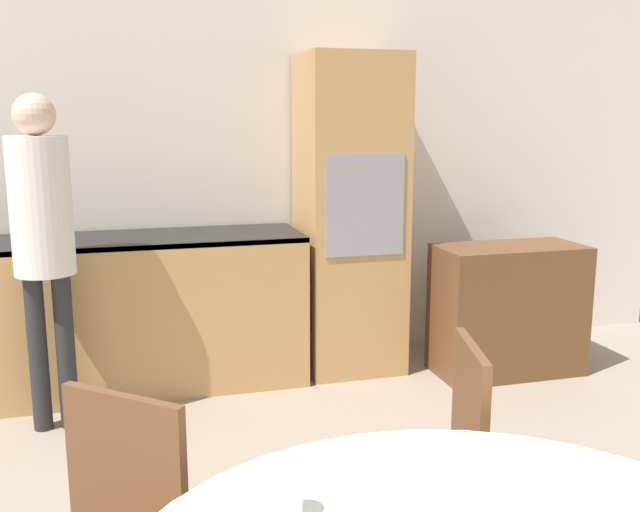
{
  "coord_description": "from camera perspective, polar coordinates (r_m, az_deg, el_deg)",
  "views": [
    {
      "loc": [
        -0.73,
        0.09,
        1.6
      ],
      "look_at": [
        -0.04,
        2.57,
        1.09
      ],
      "focal_mm": 40.0,
      "sensor_mm": 36.0,
      "label": 1
    }
  ],
  "objects": [
    {
      "name": "wall_back",
      "position": [
        4.63,
        -6.54,
        7.35
      ],
      "size": [
        6.3,
        0.05,
        2.6
      ],
      "color": "silver",
      "rests_on": "ground_plane"
    },
    {
      "name": "kitchen_counter",
      "position": [
        4.37,
        -18.63,
        -4.44
      ],
      "size": [
        2.6,
        0.6,
        0.91
      ],
      "color": "tan",
      "rests_on": "ground_plane"
    },
    {
      "name": "oven_unit",
      "position": [
        4.48,
        2.39,
        3.26
      ],
      "size": [
        0.6,
        0.59,
        1.97
      ],
      "color": "tan",
      "rests_on": "ground_plane"
    },
    {
      "name": "sideboard",
      "position": [
        4.64,
        14.78,
        -4.15
      ],
      "size": [
        0.91,
        0.45,
        0.81
      ],
      "color": "brown",
      "rests_on": "ground_plane"
    },
    {
      "name": "chair_far_right",
      "position": [
        2.41,
        9.44,
        -16.06
      ],
      "size": [
        0.49,
        0.49,
        0.9
      ],
      "rotation": [
        0.0,
        0.0,
        4.46
      ],
      "color": "brown",
      "rests_on": "ground_plane"
    },
    {
      "name": "person_standing",
      "position": [
        3.79,
        -21.34,
        2.4
      ],
      "size": [
        0.3,
        0.3,
        1.71
      ],
      "color": "#262628",
      "rests_on": "ground_plane"
    },
    {
      "name": "cup",
      "position": [
        1.62,
        -2.73,
        -18.71
      ],
      "size": [
        0.07,
        0.07,
        0.1
      ],
      "color": "white",
      "rests_on": "dining_table"
    }
  ]
}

